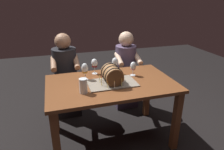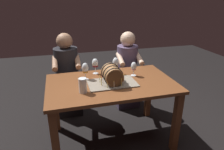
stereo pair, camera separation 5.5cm
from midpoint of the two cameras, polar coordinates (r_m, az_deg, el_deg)
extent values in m
plane|color=black|center=(2.59, 0.45, -17.41)|extent=(8.00, 8.00, 0.00)
cube|color=brown|center=(2.20, 0.51, -2.49)|extent=(1.39, 0.84, 0.03)
cube|color=brown|center=(2.03, -14.95, -18.21)|extent=(0.07, 0.07, 0.72)
cube|color=brown|center=(2.35, 18.46, -12.62)|extent=(0.07, 0.07, 0.72)
cube|color=brown|center=(2.63, -15.27, -8.21)|extent=(0.07, 0.07, 0.72)
cube|color=brown|center=(2.88, 10.79, -5.04)|extent=(0.07, 0.07, 0.72)
cube|color=gray|center=(2.16, 0.73, -2.32)|extent=(0.52, 0.32, 0.01)
cylinder|color=olive|center=(2.12, 0.74, 0.16)|extent=(0.19, 0.23, 0.19)
cylinder|color=brown|center=(2.02, 1.64, -1.03)|extent=(0.17, 0.00, 0.17)
cylinder|color=brown|center=(2.23, -0.08, 1.23)|extent=(0.17, 0.00, 0.17)
torus|color=black|center=(2.05, 1.33, -0.62)|extent=(0.20, 0.01, 0.20)
torus|color=black|center=(2.12, 0.74, 0.16)|extent=(0.20, 0.01, 0.20)
torus|color=black|center=(2.19, 0.19, 0.88)|extent=(0.20, 0.01, 0.20)
cylinder|color=silver|center=(2.17, 4.13, -1.02)|extent=(0.01, 0.01, 0.08)
sphere|color=#F9C64C|center=(2.15, 4.16, 0.08)|extent=(0.01, 0.01, 0.01)
cylinder|color=silver|center=(2.23, 3.16, -0.42)|extent=(0.01, 0.01, 0.07)
sphere|color=#F9C64C|center=(2.22, 3.18, 0.53)|extent=(0.01, 0.01, 0.01)
cylinder|color=#D64C47|center=(2.28, 0.77, 0.23)|extent=(0.01, 0.01, 0.08)
sphere|color=#F9C64C|center=(2.26, 0.78, 1.33)|extent=(0.01, 0.01, 0.01)
cylinder|color=black|center=(2.27, -0.77, -0.07)|extent=(0.01, 0.01, 0.07)
sphere|color=#F9C64C|center=(2.25, -0.77, 0.84)|extent=(0.01, 0.01, 0.01)
cylinder|color=#D64C47|center=(2.22, -2.22, -0.60)|extent=(0.01, 0.01, 0.06)
sphere|color=#F9C64C|center=(2.21, -2.23, 0.31)|extent=(0.01, 0.01, 0.01)
cylinder|color=#EAD666|center=(2.16, -2.73, -1.16)|extent=(0.01, 0.01, 0.07)
sphere|color=#F9C64C|center=(2.15, -2.75, -0.18)|extent=(0.01, 0.01, 0.01)
cylinder|color=#EAD666|center=(2.08, -2.25, -2.05)|extent=(0.01, 0.01, 0.07)
sphere|color=#F9C64C|center=(2.06, -2.27, -0.95)|extent=(0.01, 0.01, 0.01)
cylinder|color=#EAD666|center=(2.03, -0.57, -2.81)|extent=(0.01, 0.01, 0.07)
sphere|color=#F9C64C|center=(2.01, -0.58, -1.79)|extent=(0.01, 0.01, 0.01)
cylinder|color=silver|center=(2.02, 1.37, -2.89)|extent=(0.01, 0.01, 0.07)
sphere|color=#F9C64C|center=(2.00, 1.38, -1.81)|extent=(0.01, 0.01, 0.01)
cylinder|color=#EAD666|center=(2.05, 3.47, -2.28)|extent=(0.01, 0.01, 0.08)
sphere|color=#F9C64C|center=(2.04, 3.50, -1.08)|extent=(0.01, 0.01, 0.01)
cylinder|color=silver|center=(2.10, 4.09, -2.02)|extent=(0.01, 0.01, 0.06)
sphere|color=#F9C64C|center=(2.09, 4.12, -1.09)|extent=(0.01, 0.01, 0.01)
cylinder|color=white|center=(2.45, 1.67, 0.53)|extent=(0.07, 0.07, 0.00)
cylinder|color=white|center=(2.43, 1.68, 1.46)|extent=(0.01, 0.01, 0.08)
ellipsoid|color=white|center=(2.40, 1.71, 3.65)|extent=(0.07, 0.07, 0.11)
cylinder|color=beige|center=(2.41, 1.70, 2.99)|extent=(0.06, 0.06, 0.05)
cylinder|color=white|center=(2.39, 6.75, -0.12)|extent=(0.07, 0.07, 0.00)
cylinder|color=white|center=(2.38, 6.78, 0.67)|extent=(0.01, 0.01, 0.07)
ellipsoid|color=white|center=(2.35, 6.87, 2.55)|extent=(0.07, 0.07, 0.10)
cylinder|color=pink|center=(2.36, 6.85, 2.00)|extent=(0.05, 0.05, 0.04)
cylinder|color=white|center=(2.45, -4.07, 0.48)|extent=(0.07, 0.07, 0.00)
cylinder|color=white|center=(2.43, -4.10, 1.41)|extent=(0.01, 0.01, 0.08)
ellipsoid|color=white|center=(2.40, -4.16, 3.47)|extent=(0.07, 0.07, 0.10)
cylinder|color=maroon|center=(2.41, -4.14, 2.75)|extent=(0.06, 0.06, 0.03)
cylinder|color=white|center=(2.28, -6.78, -1.24)|extent=(0.07, 0.07, 0.00)
cylinder|color=white|center=(2.27, -6.83, -0.27)|extent=(0.01, 0.01, 0.08)
ellipsoid|color=white|center=(2.23, -6.94, 2.01)|extent=(0.07, 0.07, 0.11)
cylinder|color=#C6842D|center=(2.24, -6.90, 1.18)|extent=(0.06, 0.06, 0.04)
cylinder|color=white|center=(1.96, -7.51, -2.97)|extent=(0.08, 0.08, 0.15)
cylinder|color=#C6842D|center=(1.97, -7.49, -3.39)|extent=(0.07, 0.07, 0.12)
cylinder|color=white|center=(1.94, -7.58, -1.67)|extent=(0.07, 0.07, 0.01)
cube|color=black|center=(3.03, -11.46, -6.55)|extent=(0.34, 0.32, 0.45)
cylinder|color=#232328|center=(2.83, -12.20, 2.24)|extent=(0.33, 0.33, 0.53)
sphere|color=#A87A5B|center=(2.73, -12.80, 9.38)|extent=(0.21, 0.21, 0.21)
cylinder|color=#A87A5B|center=(2.67, -9.18, 3.79)|extent=(0.08, 0.31, 0.14)
cylinder|color=#A87A5B|center=(2.67, -15.34, 3.25)|extent=(0.08, 0.31, 0.14)
cube|color=#372D40|center=(3.18, 4.58, -4.68)|extent=(0.34, 0.32, 0.45)
cylinder|color=#5B4C6B|center=(3.00, 4.85, 3.52)|extent=(0.32, 0.32, 0.51)
sphere|color=beige|center=(2.91, 5.07, 10.08)|extent=(0.21, 0.21, 0.21)
cylinder|color=beige|center=(2.88, 8.22, 4.75)|extent=(0.09, 0.31, 0.14)
cylinder|color=beige|center=(2.81, 2.95, 4.50)|extent=(0.09, 0.31, 0.14)
camera|label=1|loc=(0.03, -89.26, 0.30)|focal=32.21mm
camera|label=2|loc=(0.03, 90.74, -0.30)|focal=32.21mm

